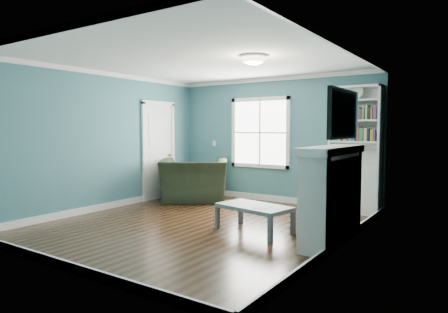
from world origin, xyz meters
The scene contains 13 objects.
floor centered at (0.00, 0.00, 0.00)m, with size 5.00×5.00×0.00m, color black.
room_walls centered at (0.00, 0.00, 1.58)m, with size 5.00×5.00×5.00m.
trim centered at (0.00, 0.00, 1.24)m, with size 4.50×5.00×2.60m.
window centered at (-0.30, 2.49, 1.45)m, with size 1.40×0.06×1.50m.
bookshelf centered at (1.77, 2.30, 0.92)m, with size 0.90×0.35×2.31m.
fireplace centered at (2.08, 0.20, 0.64)m, with size 0.44×1.58×1.30m.
tv centered at (2.20, 0.20, 1.72)m, with size 0.06×1.10×0.65m, color black.
door centered at (-2.22, 1.40, 1.07)m, with size 0.12×0.98×2.17m.
ceiling_fixture centered at (0.90, 0.10, 2.55)m, with size 0.38×0.38×0.15m.
light_switch centered at (-1.50, 2.48, 1.20)m, with size 0.08×0.01×0.12m, color white.
recliner centered at (-1.39, 1.60, 0.60)m, with size 1.37×0.89×1.20m, color black.
coffee_table centered at (0.91, 0.12, 0.34)m, with size 1.18×0.78×0.40m.
paper_sheet centered at (1.09, 0.05, 0.40)m, with size 0.21×0.27×0.00m, color white.
Camera 1 is at (3.83, -5.01, 1.54)m, focal length 32.00 mm.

